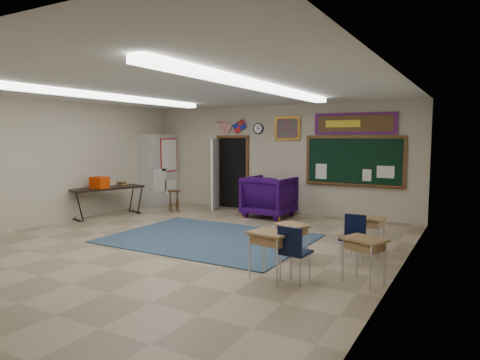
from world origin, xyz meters
The scene contains 24 objects.
floor centered at (0.00, 0.00, 0.00)m, with size 9.00×9.00×0.00m, color tan.
back_wall centered at (0.00, 4.50, 1.50)m, with size 8.00×0.04×3.00m, color #B3A791.
left_wall centered at (-4.00, 0.00, 1.50)m, with size 0.04×9.00×3.00m, color #B3A791.
right_wall centered at (4.00, 0.00, 1.50)m, with size 0.04×9.00×3.00m, color #B3A791.
ceiling centered at (0.00, 0.00, 3.00)m, with size 8.00×9.00×0.04m, color silver.
area_rug centered at (0.20, 0.80, 0.01)m, with size 4.00×3.00×0.02m, color #2F445B.
fluorescent_strips centered at (0.00, 0.00, 2.94)m, with size 3.86×6.00×0.10m, color white, non-canonical shape.
doorway centered at (-1.50, 4.35, 1.06)m, with size 1.10×0.89×2.16m.
chalkboard centered at (2.20, 4.46, 1.46)m, with size 2.55×0.14×1.30m.
bulletin_board centered at (2.20, 4.47, 2.45)m, with size 2.10×0.05×0.55m.
framed_art_print centered at (0.35, 4.47, 2.35)m, with size 0.75×0.05×0.65m.
wall_clock centered at (-0.55, 4.47, 2.35)m, with size 0.32×0.05×0.32m.
wall_flags centered at (-1.40, 4.44, 2.48)m, with size 1.16×0.06×0.70m, color red, non-canonical shape.
storage_cabinet centered at (-3.71, 3.85, 1.10)m, with size 0.59×1.25×2.20m.
wingback_armchair centered at (0.20, 3.66, 0.54)m, with size 1.16×1.20×1.09m, color #1E0539.
student_chair_reading centered at (-0.09, 3.64, 0.38)m, with size 0.38×0.38×0.77m, color black, non-canonical shape.
student_chair_desk_a centered at (2.76, -0.80, 0.42)m, with size 0.42×0.42×0.84m, color black, non-canonical shape.
student_chair_desk_b centered at (3.24, 0.53, 0.40)m, with size 0.40×0.40×0.80m, color black, non-canonical shape.
student_desk_front_left centered at (2.30, 0.16, 0.36)m, with size 0.66×0.60×0.64m.
student_desk_front_right centered at (3.33, 1.22, 0.38)m, with size 0.59×0.45×0.68m.
student_desk_back_left centered at (2.40, -0.89, 0.40)m, with size 0.67×0.55×0.72m.
student_desk_back_right centered at (3.65, -0.41, 0.38)m, with size 0.68×0.60×0.67m.
folding_table centered at (-3.56, 1.55, 0.43)m, with size 1.16×2.00×1.08m.
wooden_stool centered at (-2.47, 3.01, 0.32)m, with size 0.35×0.35×0.62m.
Camera 1 is at (5.05, -6.48, 2.10)m, focal length 32.00 mm.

